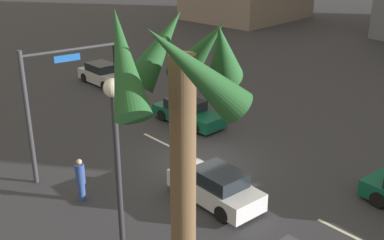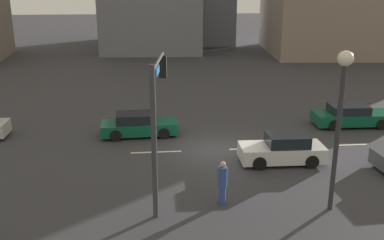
# 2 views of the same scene
# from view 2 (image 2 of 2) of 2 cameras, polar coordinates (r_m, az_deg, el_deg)

# --- Properties ---
(ground_plane) EXTENTS (220.00, 220.00, 0.00)m
(ground_plane) POSITION_cam_2_polar(r_m,az_deg,el_deg) (22.84, 3.31, -3.92)
(ground_plane) COLOR #333338
(lane_stripe_2) EXTENTS (1.83, 0.14, 0.01)m
(lane_stripe_2) POSITION_cam_2_polar(r_m,az_deg,el_deg) (24.98, 19.98, -3.07)
(lane_stripe_2) COLOR silver
(lane_stripe_2) RESTS_ON ground_plane
(lane_stripe_3) EXTENTS (2.39, 0.14, 0.01)m
(lane_stripe_3) POSITION_cam_2_polar(r_m,az_deg,el_deg) (23.19, 7.79, -3.71)
(lane_stripe_3) COLOR silver
(lane_stripe_3) RESTS_ON ground_plane
(lane_stripe_4) EXTENTS (2.59, 0.14, 0.01)m
(lane_stripe_4) POSITION_cam_2_polar(r_m,az_deg,el_deg) (22.58, -4.69, -4.19)
(lane_stripe_4) COLOR silver
(lane_stripe_4) RESTS_ON ground_plane
(car_1) EXTENTS (4.06, 1.87, 1.43)m
(car_1) POSITION_cam_2_polar(r_m,az_deg,el_deg) (21.48, 11.76, -3.80)
(car_1) COLOR silver
(car_1) RESTS_ON ground_plane
(car_2) EXTENTS (4.34, 1.92, 1.32)m
(car_2) POSITION_cam_2_polar(r_m,az_deg,el_deg) (24.95, -7.03, -0.68)
(car_2) COLOR #0F5138
(car_2) RESTS_ON ground_plane
(car_5) EXTENTS (4.70, 2.07, 1.31)m
(car_5) POSITION_cam_2_polar(r_m,az_deg,el_deg) (28.21, 20.06, 0.50)
(car_5) COLOR #0F5138
(car_5) RESTS_ON ground_plane
(traffic_signal) EXTENTS (0.79, 4.49, 5.70)m
(traffic_signal) POSITION_cam_2_polar(r_m,az_deg,el_deg) (16.62, -4.51, 1.94)
(traffic_signal) COLOR #38383D
(traffic_signal) RESTS_ON ground_plane
(streetlamp) EXTENTS (0.56, 0.56, 6.09)m
(streetlamp) POSITION_cam_2_polar(r_m,az_deg,el_deg) (16.41, 18.86, 2.30)
(streetlamp) COLOR #2D2D33
(streetlamp) RESTS_ON ground_plane
(pedestrian_1) EXTENTS (0.49, 0.49, 1.80)m
(pedestrian_1) POSITION_cam_2_polar(r_m,az_deg,el_deg) (17.09, 4.00, -8.06)
(pedestrian_1) COLOR #2D478C
(pedestrian_1) RESTS_ON ground_plane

